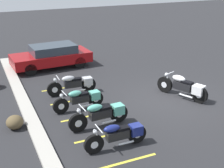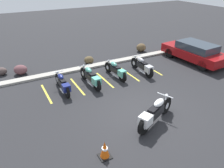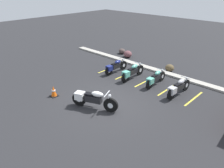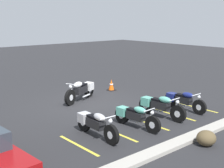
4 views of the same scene
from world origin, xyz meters
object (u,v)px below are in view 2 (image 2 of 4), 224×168
parked_bike_3 (143,66)px  parked_bike_1 (91,77)px  landscape_rock_0 (141,48)px  landscape_rock_3 (1,71)px  parked_bike_2 (116,70)px  traffic_cone (105,150)px  landscape_rock_2 (21,70)px  car_red (195,52)px  landscape_rock_1 (89,60)px  parked_bike_0 (63,84)px  motorcycle_white_featured (155,113)px

parked_bike_3 → parked_bike_1: bearing=91.7°
landscape_rock_0 → landscape_rock_3: 9.60m
parked_bike_2 → landscape_rock_0: parked_bike_2 is taller
traffic_cone → landscape_rock_2: bearing=100.2°
car_red → landscape_rock_1: 6.98m
landscape_rock_1 → landscape_rock_3: size_ratio=0.95×
parked_bike_0 → traffic_cone: 4.87m
landscape_rock_1 → motorcycle_white_featured: bearing=-91.9°
parked_bike_3 → landscape_rock_1: size_ratio=3.58×
parked_bike_0 → car_red: size_ratio=0.48×
parked_bike_2 → parked_bike_3: (1.65, -0.24, 0.02)m
parked_bike_1 → parked_bike_2: size_ratio=1.07×
landscape_rock_0 → landscape_rock_2: landscape_rock_0 is taller
landscape_rock_2 → landscape_rock_1: bearing=-5.1°
car_red → landscape_rock_0: 3.87m
landscape_rock_0 → parked_bike_2: bearing=-141.5°
parked_bike_1 → landscape_rock_2: (-3.06, 3.25, -0.20)m
landscape_rock_3 → traffic_cone: size_ratio=1.05×
parked_bike_3 → traffic_cone: bearing=136.6°
landscape_rock_2 → traffic_cone: size_ratio=1.23×
parked_bike_0 → parked_bike_1: bearing=-91.5°
parked_bike_0 → landscape_rock_3: bearing=35.1°
car_red → landscape_rock_1: size_ratio=7.08×
parked_bike_1 → parked_bike_3: (3.28, -0.02, -0.01)m
parked_bike_1 → traffic_cone: (-1.61, -4.83, -0.18)m
parked_bike_2 → landscape_rock_3: size_ratio=3.25×
parked_bike_1 → parked_bike_3: bearing=-93.0°
parked_bike_3 → car_red: bearing=-88.3°
parked_bike_0 → car_red: car_red is taller
motorcycle_white_featured → parked_bike_0: 4.85m
parked_bike_0 → parked_bike_1: 1.50m
traffic_cone → landscape_rock_0: bearing=48.8°
parked_bike_0 → landscape_rock_2: parked_bike_0 is taller
landscape_rock_2 → parked_bike_2: bearing=-32.9°
landscape_rock_1 → landscape_rock_2: size_ratio=0.81×
motorcycle_white_featured → car_red: (6.55, 4.15, 0.17)m
parked_bike_0 → car_red: bearing=-90.6°
motorcycle_white_featured → parked_bike_3: 4.83m
motorcycle_white_featured → landscape_rock_3: size_ratio=3.53×
motorcycle_white_featured → parked_bike_3: motorcycle_white_featured is taller
parked_bike_2 → car_red: (5.78, -0.27, 0.23)m
parked_bike_1 → parked_bike_3: 3.28m
traffic_cone → parked_bike_3: bearing=44.5°
parked_bike_2 → landscape_rock_1: parked_bike_2 is taller
parked_bike_1 → traffic_cone: parked_bike_1 is taller
landscape_rock_2 → parked_bike_0: bearing=-64.2°
parked_bike_3 → landscape_rock_2: (-6.34, 3.27, -0.19)m
motorcycle_white_featured → landscape_rock_2: bearing=95.0°
parked_bike_1 → car_red: (7.41, -0.04, 0.20)m
car_red → traffic_cone: bearing=114.4°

